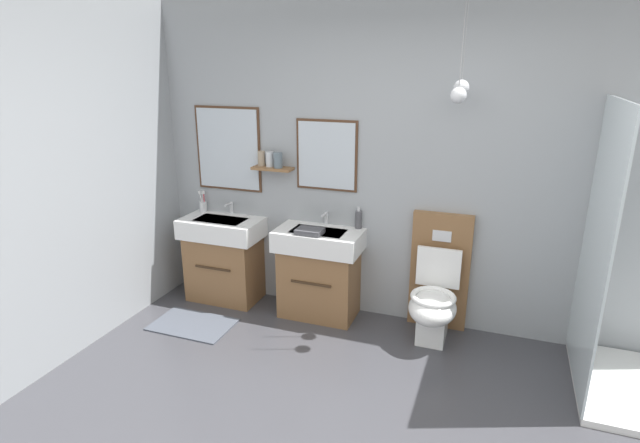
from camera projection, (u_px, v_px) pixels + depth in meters
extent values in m
cube|color=#999EA3|center=(418.00, 168.00, 4.09)|extent=(4.84, 0.12, 2.67)
cube|color=#4C301E|center=(228.00, 149.00, 4.58)|extent=(0.65, 0.02, 0.76)
cube|color=silver|center=(228.00, 149.00, 4.57)|extent=(0.61, 0.01, 0.72)
cube|color=#4C301E|center=(327.00, 155.00, 4.27)|extent=(0.54, 0.02, 0.60)
cube|color=silver|center=(326.00, 156.00, 4.26)|extent=(0.50, 0.01, 0.56)
cube|color=brown|center=(273.00, 168.00, 4.40)|extent=(0.36, 0.14, 0.02)
cylinder|color=gray|center=(261.00, 159.00, 4.42)|extent=(0.06, 0.06, 0.13)
cylinder|color=silver|center=(270.00, 159.00, 4.39)|extent=(0.07, 0.07, 0.13)
cylinder|color=slate|center=(278.00, 160.00, 4.34)|extent=(0.08, 0.08, 0.13)
cylinder|color=gray|center=(466.00, 32.00, 3.45)|extent=(0.01, 0.01, 0.64)
sphere|color=silver|center=(461.00, 88.00, 3.57)|extent=(0.11, 0.11, 0.11)
cylinder|color=gray|center=(463.00, 34.00, 3.28)|extent=(0.01, 0.01, 0.68)
sphere|color=silver|center=(458.00, 95.00, 3.40)|extent=(0.11, 0.11, 0.11)
cube|color=#474C56|center=(193.00, 324.00, 4.33)|extent=(0.68, 0.44, 0.01)
cube|color=brown|center=(225.00, 267.00, 4.75)|extent=(0.65, 0.41, 0.62)
cube|color=#3B2919|center=(213.00, 268.00, 4.54)|extent=(0.36, 0.01, 0.02)
cube|color=white|center=(223.00, 228.00, 4.63)|extent=(0.74, 0.45, 0.18)
cube|color=silver|center=(220.00, 221.00, 4.58)|extent=(0.46, 0.25, 0.03)
cylinder|color=silver|center=(231.00, 208.00, 4.74)|extent=(0.03, 0.03, 0.11)
cylinder|color=silver|center=(228.00, 204.00, 4.68)|extent=(0.02, 0.11, 0.02)
cube|color=brown|center=(319.00, 282.00, 4.44)|extent=(0.65, 0.41, 0.62)
cube|color=#3B2919|center=(311.00, 284.00, 4.23)|extent=(0.36, 0.01, 0.02)
cube|color=white|center=(319.00, 240.00, 4.32)|extent=(0.74, 0.45, 0.18)
cube|color=silver|center=(318.00, 233.00, 4.27)|extent=(0.46, 0.25, 0.03)
cylinder|color=silver|center=(326.00, 218.00, 4.43)|extent=(0.03, 0.03, 0.11)
cylinder|color=silver|center=(324.00, 214.00, 4.37)|extent=(0.02, 0.11, 0.02)
cube|color=brown|center=(440.00, 270.00, 4.20)|extent=(0.48, 0.10, 1.00)
cube|color=silver|center=(442.00, 236.00, 4.05)|extent=(0.15, 0.01, 0.09)
cube|color=white|center=(433.00, 320.00, 4.06)|extent=(0.22, 0.30, 0.34)
ellipsoid|color=white|center=(432.00, 308.00, 3.95)|extent=(0.37, 0.46, 0.24)
torus|color=white|center=(433.00, 297.00, 3.92)|extent=(0.35, 0.35, 0.04)
cube|color=white|center=(439.00, 267.00, 4.07)|extent=(0.35, 0.03, 0.33)
cylinder|color=silver|center=(203.00, 206.00, 4.81)|extent=(0.07, 0.07, 0.09)
cylinder|color=#DB3847|center=(204.00, 201.00, 4.79)|extent=(0.03, 0.04, 0.17)
cube|color=white|center=(204.00, 192.00, 4.75)|extent=(0.02, 0.02, 0.03)
cylinder|color=white|center=(203.00, 201.00, 4.81)|extent=(0.03, 0.02, 0.16)
cube|color=white|center=(203.00, 193.00, 4.78)|extent=(0.02, 0.02, 0.03)
cylinder|color=white|center=(202.00, 201.00, 4.79)|extent=(0.04, 0.03, 0.17)
cube|color=white|center=(199.00, 192.00, 4.76)|extent=(0.02, 0.02, 0.03)
cylinder|color=#4C4C51|center=(358.00, 220.00, 4.31)|extent=(0.06, 0.06, 0.15)
cylinder|color=silver|center=(359.00, 209.00, 4.28)|extent=(0.02, 0.02, 0.04)
cube|color=#47474C|center=(310.00, 231.00, 4.19)|extent=(0.22, 0.16, 0.04)
cube|color=silver|center=(596.00, 249.00, 3.27)|extent=(0.02, 0.99, 1.90)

